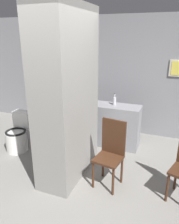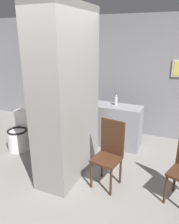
% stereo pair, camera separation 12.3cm
% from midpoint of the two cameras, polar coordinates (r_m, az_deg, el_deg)
% --- Properties ---
extents(ground_plane, '(14.00, 14.00, 0.00)m').
position_cam_midpoint_polar(ground_plane, '(3.41, -10.10, -20.70)').
color(ground_plane, gray).
extents(wall_back, '(8.00, 0.09, 2.60)m').
position_cam_midpoint_polar(wall_back, '(5.10, 4.49, 9.47)').
color(wall_back, gray).
rests_on(wall_back, ground_plane).
extents(pillar_center, '(0.56, 1.29, 2.60)m').
position_cam_midpoint_polar(pillar_center, '(3.33, -6.81, 3.96)').
color(pillar_center, gray).
rests_on(pillar_center, ground_plane).
extents(counter_shelf, '(1.23, 0.44, 0.86)m').
position_cam_midpoint_polar(counter_shelf, '(4.52, 4.40, -3.36)').
color(counter_shelf, gray).
rests_on(counter_shelf, ground_plane).
extents(toilet, '(0.41, 0.57, 0.74)m').
position_cam_midpoint_polar(toilet, '(4.61, -18.82, -5.69)').
color(toilet, white).
rests_on(toilet, ground_plane).
extents(chair_near_pillar, '(0.43, 0.43, 1.02)m').
position_cam_midpoint_polar(chair_near_pillar, '(3.31, 4.45, -10.15)').
color(chair_near_pillar, '#422616').
rests_on(chair_near_pillar, ground_plane).
extents(bicycle, '(1.57, 0.42, 0.65)m').
position_cam_midpoint_polar(bicycle, '(4.72, -5.77, -3.89)').
color(bicycle, black).
rests_on(bicycle, ground_plane).
extents(bottle_tall, '(0.06, 0.06, 0.25)m').
position_cam_midpoint_polar(bottle_tall, '(4.36, 5.76, 2.98)').
color(bottle_tall, silver).
rests_on(bottle_tall, counter_shelf).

